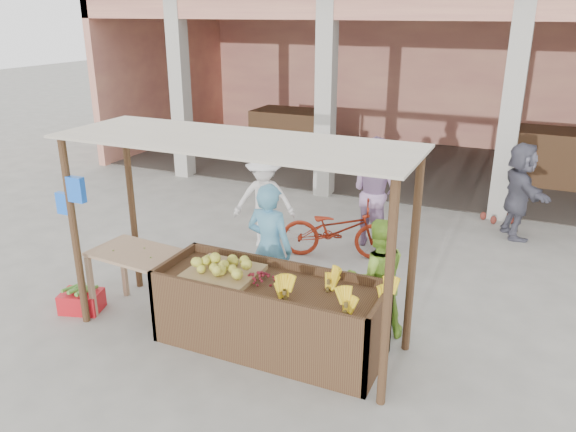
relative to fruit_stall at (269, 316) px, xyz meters
The scene contains 18 objects.
ground 0.64m from the fruit_stall, behind, with size 60.00×60.00×0.00m, color slate.
market_building 9.23m from the fruit_stall, 92.86° to the left, with size 14.40×6.40×4.20m.
fruit_stall is the anchor object (origin of this frame).
stall_awning 1.66m from the fruit_stall, behind, with size 4.09×1.35×2.39m.
banana_heap 0.94m from the fruit_stall, ahead, with size 1.16×0.63×0.21m, color yellow, non-canonical shape.
melon_tray 0.77m from the fruit_stall, behind, with size 0.80×0.70×0.21m.
berry_heap 0.48m from the fruit_stall, behind, with size 0.42×0.34×0.13m, color maroon.
side_table 1.88m from the fruit_stall, behind, with size 1.13×0.80×0.87m.
papaya_pile 1.93m from the fruit_stall, behind, with size 0.71×0.40×0.20m, color #417E29, non-canonical shape.
red_crate 2.61m from the fruit_stall, behind, with size 0.50×0.36×0.26m, color red.
plantain_bundle 2.60m from the fruit_stall, behind, with size 0.40×0.28×0.08m, color #539034, non-canonical shape.
produce_sacks 5.76m from the fruit_stall, 69.13° to the left, with size 0.97×0.73×0.59m.
vendor_blue 1.02m from the fruit_stall, 115.75° to the left, with size 0.68×0.50×1.82m, color #559DC3.
vendor_green 1.34m from the fruit_stall, 37.51° to the left, with size 0.75×0.43×1.55m, color #80B433.
motorcycle 2.70m from the fruit_stall, 93.28° to the left, with size 1.82×0.63×0.95m, color maroon.
shopper_a 3.04m from the fruit_stall, 117.77° to the left, with size 1.08×0.54×1.68m, color silver.
shopper_d 5.35m from the fruit_stall, 63.94° to the left, with size 1.60×0.66×1.73m, color #555362.
shopper_f 3.50m from the fruit_stall, 86.14° to the left, with size 0.97×0.56×1.99m, color #9E7BA5.
Camera 1 is at (3.01, -5.02, 3.68)m, focal length 35.00 mm.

